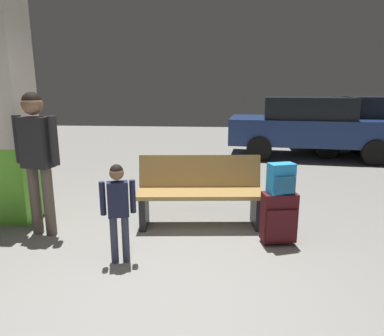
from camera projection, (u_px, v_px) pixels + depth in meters
The scene contains 9 objects.
ground_plane at pixel (194, 181), 6.82m from camera, with size 18.00×18.00×0.10m, color gray.
structural_pillar at pixel (7, 111), 4.45m from camera, with size 0.57×0.57×2.93m.
bench at pixel (200, 192), 4.46m from camera, with size 1.64×0.67×0.89m.
suitcase at pixel (279, 217), 3.92m from camera, with size 0.41×0.28×0.60m.
backpack_bright at pixel (281, 179), 3.81m from camera, with size 0.32×0.26×0.34m.
child at pixel (118, 203), 3.43m from camera, with size 0.34×0.20×1.03m.
adult at pixel (37, 149), 4.02m from camera, with size 0.57×0.27×1.71m.
parked_car_side at pixel (375, 124), 9.14m from camera, with size 4.19×1.97×1.51m.
parked_car_near at pixel (311, 125), 8.78m from camera, with size 4.26×2.14×1.51m.
Camera 1 is at (0.49, -2.56, 1.76)m, focal length 32.42 mm.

